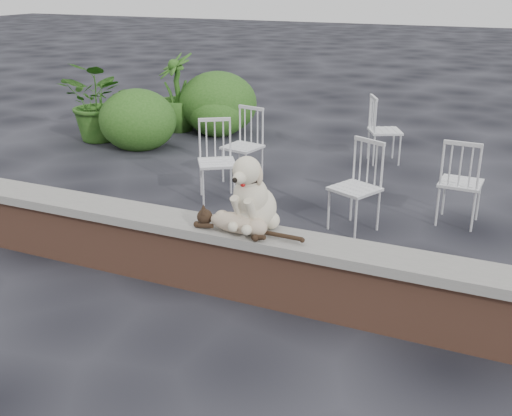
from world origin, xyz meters
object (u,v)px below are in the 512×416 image
at_px(chair_c, 461,181).
at_px(chair_e, 385,130).
at_px(cat, 239,222).
at_px(chair_b, 242,146).
at_px(potted_plant_b, 177,92).
at_px(chair_d, 355,187).
at_px(potted_plant_a, 100,101).
at_px(dog, 256,190).
at_px(chair_a, 217,161).

relative_size(chair_c, chair_e, 1.00).
xyz_separation_m(cat, chair_b, (-1.27, 2.75, -0.20)).
distance_m(chair_b, chair_e, 2.15).
xyz_separation_m(cat, potted_plant_b, (-3.46, 4.79, -0.03)).
height_order(chair_c, potted_plant_b, potted_plant_b).
xyz_separation_m(cat, chair_c, (1.43, 2.41, -0.20)).
height_order(chair_d, potted_plant_b, potted_plant_b).
relative_size(chair_b, potted_plant_a, 0.74).
distance_m(dog, chair_b, 2.96).
xyz_separation_m(chair_c, chair_e, (-1.24, 1.93, 0.00)).
height_order(dog, chair_d, dog).
bearing_deg(chair_e, chair_a, 122.23).
bearing_deg(chair_a, chair_c, -24.34).
distance_m(chair_d, chair_e, 2.58).
height_order(chair_b, chair_c, same).
distance_m(cat, chair_e, 4.34).
xyz_separation_m(dog, chair_e, (0.11, 4.18, -0.43)).
bearing_deg(chair_b, potted_plant_b, 148.26).
bearing_deg(dog, chair_b, 123.19).
height_order(chair_c, chair_a, same).
height_order(chair_d, chair_c, same).
distance_m(cat, potted_plant_b, 5.91).
relative_size(chair_b, potted_plant_b, 0.73).
height_order(chair_e, potted_plant_b, potted_plant_b).
bearing_deg(cat, potted_plant_a, 144.52).
height_order(chair_d, chair_a, same).
bearing_deg(chair_a, cat, -91.03).
relative_size(dog, chair_e, 0.68).
bearing_deg(potted_plant_a, chair_b, -17.66).
relative_size(potted_plant_a, potted_plant_b, 0.98).
bearing_deg(chair_e, cat, 151.37).
distance_m(chair_e, potted_plant_a, 4.44).
bearing_deg(chair_b, cat, -53.95).
distance_m(chair_b, potted_plant_b, 3.00).
xyz_separation_m(chair_c, potted_plant_a, (-5.63, 1.28, 0.16)).
relative_size(chair_a, potted_plant_b, 0.73).
xyz_separation_m(chair_d, chair_a, (-1.71, 0.24, 0.00)).
relative_size(chair_c, potted_plant_a, 0.74).
xyz_separation_m(potted_plant_a, potted_plant_b, (0.74, 1.11, 0.02)).
xyz_separation_m(dog, chair_c, (1.35, 2.26, -0.43)).
xyz_separation_m(chair_b, potted_plant_a, (-2.93, 0.93, 0.16)).
bearing_deg(chair_a, dog, -87.32).
height_order(chair_a, potted_plant_a, potted_plant_a).
height_order(chair_b, chair_a, same).
bearing_deg(chair_c, chair_e, -54.69).
height_order(dog, chair_a, dog).
height_order(chair_b, potted_plant_b, potted_plant_b).
bearing_deg(potted_plant_b, chair_e, -7.23).
relative_size(chair_e, potted_plant_a, 0.74).
bearing_deg(chair_e, dog, 152.38).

